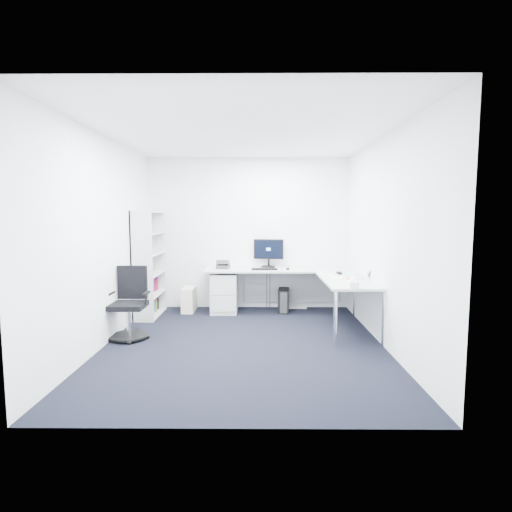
{
  "coord_description": "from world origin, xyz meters",
  "views": [
    {
      "loc": [
        0.2,
        -5.09,
        1.68
      ],
      "look_at": [
        0.15,
        1.05,
        1.05
      ],
      "focal_mm": 28.0,
      "sensor_mm": 36.0,
      "label": 1
    }
  ],
  "objects_px": {
    "l_desk": "(280,294)",
    "bookshelf": "(149,264)",
    "laptop": "(354,269)",
    "task_chair": "(128,304)",
    "monitor": "(268,253)"
  },
  "relations": [
    {
      "from": "task_chair",
      "to": "monitor",
      "type": "relative_size",
      "value": 1.83
    },
    {
      "from": "bookshelf",
      "to": "laptop",
      "type": "height_order",
      "value": "bookshelf"
    },
    {
      "from": "task_chair",
      "to": "monitor",
      "type": "height_order",
      "value": "monitor"
    },
    {
      "from": "bookshelf",
      "to": "task_chair",
      "type": "xyz_separation_m",
      "value": [
        0.05,
        -1.26,
        -0.39
      ]
    },
    {
      "from": "l_desk",
      "to": "bookshelf",
      "type": "bearing_deg",
      "value": 178.68
    },
    {
      "from": "task_chair",
      "to": "bookshelf",
      "type": "bearing_deg",
      "value": 91.91
    },
    {
      "from": "l_desk",
      "to": "laptop",
      "type": "xyz_separation_m",
      "value": [
        1.06,
        -0.62,
        0.51
      ]
    },
    {
      "from": "bookshelf",
      "to": "monitor",
      "type": "xyz_separation_m",
      "value": [
        1.99,
        0.52,
        0.14
      ]
    },
    {
      "from": "laptop",
      "to": "bookshelf",
      "type": "bearing_deg",
      "value": 175.87
    },
    {
      "from": "laptop",
      "to": "l_desk",
      "type": "bearing_deg",
      "value": 157.11
    },
    {
      "from": "bookshelf",
      "to": "task_chair",
      "type": "relative_size",
      "value": 1.79
    },
    {
      "from": "l_desk",
      "to": "monitor",
      "type": "relative_size",
      "value": 4.84
    },
    {
      "from": "l_desk",
      "to": "bookshelf",
      "type": "distance_m",
      "value": 2.23
    },
    {
      "from": "monitor",
      "to": "l_desk",
      "type": "bearing_deg",
      "value": -61.72
    },
    {
      "from": "monitor",
      "to": "task_chair",
      "type": "bearing_deg",
      "value": -127.42
    }
  ]
}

